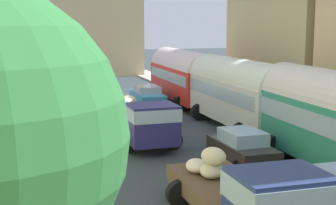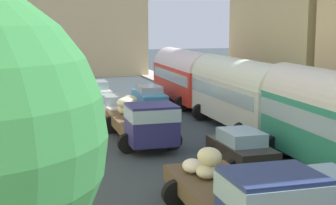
{
  "view_description": "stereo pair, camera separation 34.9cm",
  "coord_description": "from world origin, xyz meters",
  "views": [
    {
      "loc": [
        -7.47,
        -0.38,
        5.91
      ],
      "look_at": [
        0.0,
        22.8,
        1.97
      ],
      "focal_mm": 53.69,
      "sensor_mm": 36.0,
      "label": 1
    },
    {
      "loc": [
        -7.14,
        -0.48,
        5.91
      ],
      "look_at": [
        0.0,
        22.8,
        1.97
      ],
      "focal_mm": 53.69,
      "sensor_mm": 36.0,
      "label": 2
    }
  ],
  "objects": [
    {
      "name": "car_3",
      "position": [
        1.6,
        11.64,
        0.76
      ],
      "size": [
        2.31,
        3.97,
        1.52
      ],
      "color": "#488A57",
      "rests_on": "ground"
    },
    {
      "name": "ground_plane",
      "position": [
        0.0,
        27.0,
        0.0
      ],
      "size": [
        154.0,
        154.0,
        0.0
      ],
      "primitive_type": "plane",
      "color": "#343C41"
    },
    {
      "name": "parked_bus_2",
      "position": [
        4.6,
        24.5,
        2.15
      ],
      "size": [
        3.35,
        9.5,
        3.92
      ],
      "color": "silver",
      "rests_on": "ground"
    },
    {
      "name": "parked_bus_3",
      "position": [
        4.6,
        33.5,
        2.14
      ],
      "size": [
        3.47,
        9.37,
        3.9
      ],
      "color": "red",
      "rests_on": "ground"
    },
    {
      "name": "pedestrian_4",
      "position": [
        -7.22,
        29.12,
        1.03
      ],
      "size": [
        0.41,
        0.41,
        1.77
      ],
      "color": "#1F1F45",
      "rests_on": "ground"
    },
    {
      "name": "distant_church",
      "position": [
        0.0,
        55.09,
        6.81
      ],
      "size": [
        13.75,
        6.19,
        19.69
      ],
      "color": "tan",
      "rests_on": "ground"
    },
    {
      "name": "car_2",
      "position": [
        -1.85,
        47.42,
        0.75
      ],
      "size": [
        2.4,
        3.7,
        1.47
      ],
      "color": "#B63820",
      "rests_on": "ground"
    },
    {
      "name": "sidewalk_left",
      "position": [
        -7.25,
        27.0,
        0.07
      ],
      "size": [
        2.5,
        70.0,
        0.14
      ],
      "primitive_type": "cube",
      "color": "#AAAB99",
      "rests_on": "ground"
    },
    {
      "name": "cargo_truck_1",
      "position": [
        -1.35,
        22.57,
        1.17
      ],
      "size": [
        3.07,
        7.26,
        2.24
      ],
      "color": "navy",
      "rests_on": "ground"
    },
    {
      "name": "building_right_2",
      "position": [
        11.01,
        29.43,
        5.4
      ],
      "size": [
        5.52,
        10.62,
        10.75
      ],
      "color": "tan",
      "rests_on": "ground"
    },
    {
      "name": "car_5",
      "position": [
        1.67,
        32.7,
        0.78
      ],
      "size": [
        2.4,
        4.37,
        1.54
      ],
      "color": "#3F98CA",
      "rests_on": "ground"
    },
    {
      "name": "cargo_truck_0",
      "position": [
        -1.34,
        11.26,
        1.21
      ],
      "size": [
        3.23,
        6.88,
        2.35
      ],
      "color": "navy",
      "rests_on": "ground"
    },
    {
      "name": "car_4",
      "position": [
        1.69,
        17.97,
        0.74
      ],
      "size": [
        2.28,
        3.79,
        1.47
      ],
      "color": "#2A2420",
      "rests_on": "ground"
    },
    {
      "name": "pedestrian_3",
      "position": [
        -7.15,
        23.57,
        0.98
      ],
      "size": [
        0.48,
        0.48,
        1.73
      ],
      "color": "#505137",
      "rests_on": "ground"
    },
    {
      "name": "pedestrian_1",
      "position": [
        -7.61,
        20.51,
        1.07
      ],
      "size": [
        0.35,
        0.35,
        1.87
      ],
      "color": "#786C59",
      "rests_on": "ground"
    },
    {
      "name": "car_0",
      "position": [
        -1.46,
        28.76,
        0.81
      ],
      "size": [
        2.55,
        4.2,
        1.6
      ],
      "color": "silver",
      "rests_on": "ground"
    },
    {
      "name": "car_1",
      "position": [
        -1.27,
        36.65,
        0.76
      ],
      "size": [
        2.13,
        3.92,
        1.52
      ],
      "color": "silver",
      "rests_on": "ground"
    },
    {
      "name": "sidewalk_right",
      "position": [
        7.25,
        27.0,
        0.07
      ],
      "size": [
        2.5,
        70.0,
        0.14
      ],
      "primitive_type": "cube",
      "color": "#B2ABA0",
      "rests_on": "ground"
    }
  ]
}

